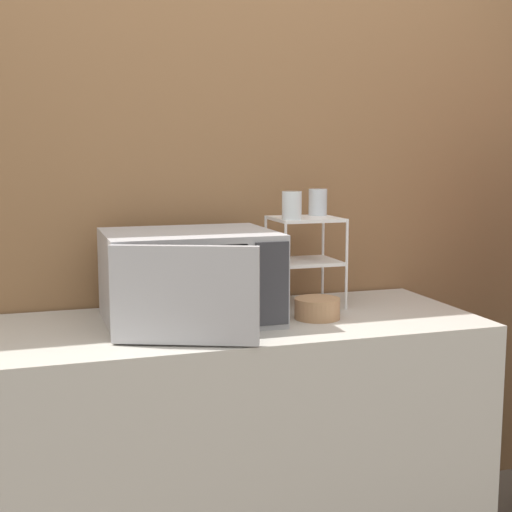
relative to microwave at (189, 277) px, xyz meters
The scene contains 7 objects.
wall_back 0.47m from the microwave, 64.65° to the left, with size 8.00×0.06×2.60m.
counter 0.62m from the microwave, 11.48° to the right, with size 1.61×0.68×0.88m.
microwave is the anchor object (origin of this frame).
dish_rack 0.48m from the microwave, 14.91° to the left, with size 0.24×0.23×0.33m.
glass_front_left 0.45m from the microwave, ahead, with size 0.07×0.07×0.10m.
glass_back_right 0.61m from the microwave, 19.39° to the left, with size 0.07×0.07×0.10m.
bowl 0.45m from the microwave, 11.83° to the right, with size 0.15×0.15×0.07m.
Camera 1 is at (-0.66, -1.90, 1.44)m, focal length 50.00 mm.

